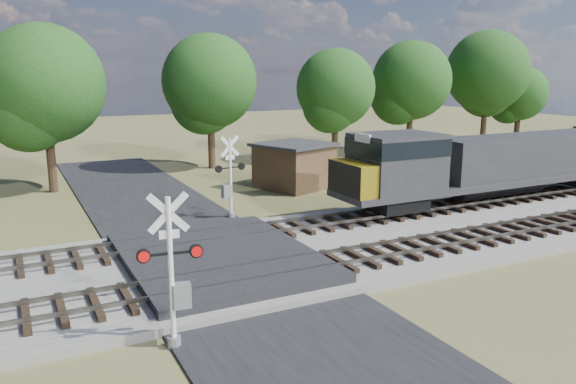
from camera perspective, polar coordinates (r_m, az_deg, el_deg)
ground at (r=22.08m, az=-6.62°, el=-7.96°), size 160.00×160.00×0.00m
ballast_bed at (r=27.31m, az=13.10°, el=-3.91°), size 140.00×10.00×0.30m
road at (r=22.07m, az=-6.62°, el=-7.86°), size 7.00×60.00×0.08m
crossing_panel at (r=22.42m, az=-7.09°, el=-6.80°), size 7.00×9.00×0.62m
track_near at (r=21.48m, az=3.14°, el=-7.31°), size 140.00×2.60×0.33m
track_far at (r=25.72m, az=-2.43°, el=-3.99°), size 140.00×2.60×0.33m
crossing_signal_near at (r=15.86m, az=-11.41°, el=-9.21°), size 1.79×0.43×4.46m
crossing_signal_far at (r=29.18m, az=-6.00°, el=0.75°), size 1.75×0.46×4.37m
equipment_shed at (r=36.96m, az=0.62°, el=2.74°), size 5.58×5.58×2.97m
treeline at (r=43.48m, az=-7.54°, el=10.96°), size 75.47×11.33×11.56m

